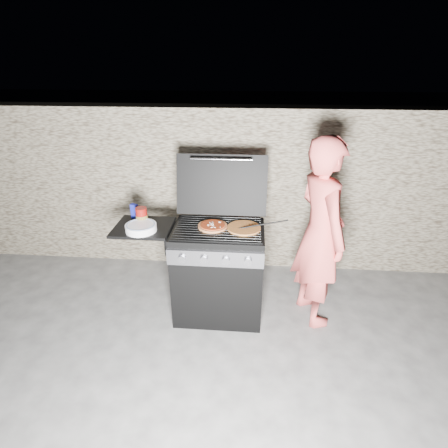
# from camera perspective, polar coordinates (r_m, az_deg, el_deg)

# --- Properties ---
(ground) EXTENTS (50.00, 50.00, 0.00)m
(ground) POSITION_cam_1_polar(r_m,az_deg,el_deg) (3.54, -0.83, -13.99)
(ground) COLOR #444342
(stone_wall) EXTENTS (8.00, 0.35, 1.80)m
(stone_wall) POSITION_cam_1_polar(r_m,az_deg,el_deg) (4.01, 0.53, 5.84)
(stone_wall) COLOR tan
(stone_wall) RESTS_ON ground
(gas_grill) EXTENTS (1.34, 0.79, 0.91)m
(gas_grill) POSITION_cam_1_polar(r_m,az_deg,el_deg) (3.30, -5.25, -7.59)
(gas_grill) COLOR black
(gas_grill) RESTS_ON ground
(pizza_topped) EXTENTS (0.32, 0.32, 0.03)m
(pizza_topped) POSITION_cam_1_polar(r_m,az_deg,el_deg) (3.05, -1.87, -0.26)
(pizza_topped) COLOR #D98550
(pizza_topped) RESTS_ON gas_grill
(pizza_plain) EXTENTS (0.32, 0.32, 0.02)m
(pizza_plain) POSITION_cam_1_polar(r_m,az_deg,el_deg) (3.03, 3.27, -0.63)
(pizza_plain) COLOR #E38A46
(pizza_plain) RESTS_ON gas_grill
(sauce_jar) EXTENTS (0.10, 0.10, 0.16)m
(sauce_jar) POSITION_cam_1_polar(r_m,az_deg,el_deg) (3.18, -13.29, 1.29)
(sauce_jar) COLOR maroon
(sauce_jar) RESTS_ON gas_grill
(blue_carton) EXTENTS (0.07, 0.06, 0.14)m
(blue_carton) POSITION_cam_1_polar(r_m,az_deg,el_deg) (3.32, -14.38, 2.01)
(blue_carton) COLOR #151B95
(blue_carton) RESTS_ON gas_grill
(plate_stack) EXTENTS (0.34, 0.34, 0.06)m
(plate_stack) POSITION_cam_1_polar(r_m,az_deg,el_deg) (3.08, -13.40, -0.58)
(plate_stack) COLOR white
(plate_stack) RESTS_ON gas_grill
(person) EXTENTS (0.59, 0.73, 1.72)m
(person) POSITION_cam_1_polar(r_m,az_deg,el_deg) (3.15, 15.39, -1.64)
(person) COLOR #E55551
(person) RESTS_ON ground
(tongs) EXTENTS (0.46, 0.06, 0.09)m
(tongs) POSITION_cam_1_polar(r_m,az_deg,el_deg) (3.01, 6.11, -0.09)
(tongs) COLOR black
(tongs) RESTS_ON gas_grill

